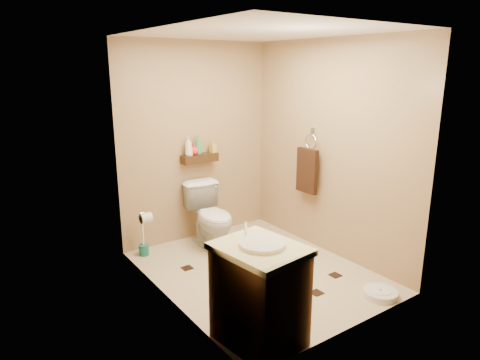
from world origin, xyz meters
TOP-DOWN VIEW (x-y plane):
  - ground at (0.00, 0.00)m, footprint 2.50×2.50m
  - wall_back at (0.00, 1.25)m, footprint 2.00×0.04m
  - wall_front at (0.00, -1.25)m, footprint 2.00×0.04m
  - wall_left at (-1.00, 0.00)m, footprint 0.04×2.50m
  - wall_right at (1.00, 0.00)m, footprint 0.04×2.50m
  - ceiling at (0.00, 0.00)m, footprint 2.00×2.50m
  - wall_shelf at (0.00, 1.17)m, footprint 0.46×0.14m
  - floor_accents at (0.03, -0.04)m, footprint 1.29×1.34m
  - toilet at (-0.05, 0.83)m, footprint 0.49×0.78m
  - vanity at (-0.70, -0.95)m, footprint 0.62×0.72m
  - bathroom_scale at (0.65, -1.07)m, footprint 0.37×0.37m
  - toilet_brush at (-0.82, 1.07)m, footprint 0.11×0.11m
  - towel_ring at (0.91, 0.25)m, footprint 0.12×0.30m
  - toilet_paper at (-0.94, 0.65)m, footprint 0.12×0.11m
  - bottle_a at (-0.15, 1.17)m, footprint 0.12×0.12m
  - bottle_b at (-0.14, 1.17)m, footprint 0.08×0.08m
  - bottle_c at (-0.07, 1.17)m, footprint 0.13×0.13m
  - bottle_d at (-0.02, 1.17)m, footprint 0.10×0.10m
  - bottle_e at (0.19, 1.17)m, footprint 0.08×0.08m

SIDE VIEW (x-z plane):
  - ground at x=0.00m, z-range 0.00..0.00m
  - floor_accents at x=0.03m, z-range 0.00..0.01m
  - bathroom_scale at x=0.65m, z-range 0.00..0.06m
  - toilet_brush at x=-0.82m, z-range -0.07..0.42m
  - toilet at x=-0.05m, z-range 0.00..0.76m
  - vanity at x=-0.70m, z-range -0.05..0.88m
  - toilet_paper at x=-0.94m, z-range 0.54..0.66m
  - towel_ring at x=0.91m, z-range 0.57..1.33m
  - wall_shelf at x=0.00m, z-range 0.97..1.07m
  - bottle_c at x=-0.07m, z-range 1.07..1.21m
  - bottle_b at x=-0.14m, z-range 1.07..1.21m
  - bottle_e at x=0.19m, z-range 1.07..1.23m
  - bottle_a at x=-0.15m, z-range 1.07..1.30m
  - bottle_d at x=-0.02m, z-range 1.07..1.30m
  - wall_back at x=0.00m, z-range 0.00..2.40m
  - wall_front at x=0.00m, z-range 0.00..2.40m
  - wall_left at x=-1.00m, z-range 0.00..2.40m
  - wall_right at x=1.00m, z-range 0.00..2.40m
  - ceiling at x=0.00m, z-range 2.39..2.41m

